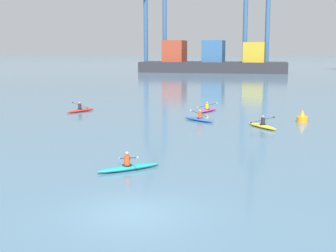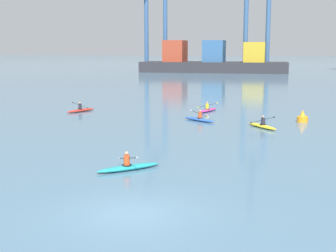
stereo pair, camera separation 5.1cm
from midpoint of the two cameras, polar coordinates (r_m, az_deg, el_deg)
name	(u,v)px [view 1 (the left image)]	position (r m, az deg, el deg)	size (l,w,h in m)	color
ground_plane	(132,214)	(17.23, -4.45, -10.67)	(800.00, 800.00, 0.00)	#476B84
container_barge	(213,61)	(120.82, 5.51, 7.88)	(36.88, 11.39, 8.09)	#28282D
gantry_crane_west	(155,9)	(133.54, -1.64, 14.11)	(6.66, 17.27, 33.25)	#335684
gantry_crane_west_mid	(257,5)	(126.27, 10.80, 14.37)	(6.90, 16.17, 36.01)	#335684
channel_buoy	(302,118)	(39.62, 16.06, 0.99)	(0.90, 0.90, 1.00)	orange
kayak_teal	(129,167)	(23.13, -4.89, -4.98)	(2.89, 2.77, 0.95)	teal
kayak_yellow	(262,125)	(36.01, 11.40, 0.06)	(2.51, 3.08, 0.95)	yellow
kayak_red	(81,110)	(45.13, -10.68, 1.95)	(2.08, 3.34, 0.95)	red
kayak_blue	(199,119)	(38.71, 3.79, 0.87)	(3.06, 2.54, 1.07)	#2856B2
kayak_magenta	(207,110)	(44.58, 4.80, 1.99)	(2.11, 3.40, 0.96)	#C13384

